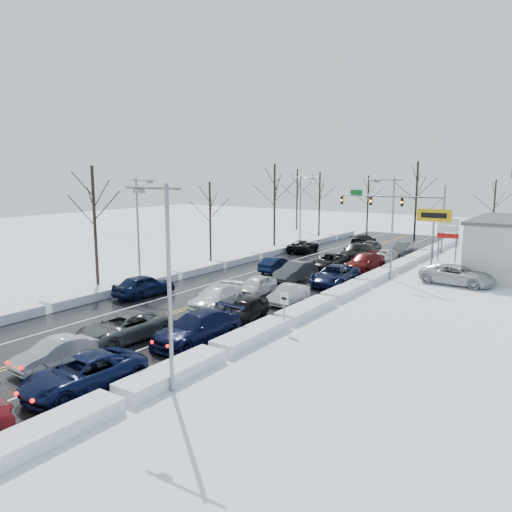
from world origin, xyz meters
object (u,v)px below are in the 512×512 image
Objects in this scene: oncoming_car_0 at (276,272)px; tires_plus_sign at (434,220)px; traffic_signal_mast at (401,205)px; flagpole at (510,204)px.

tires_plus_sign is at bearing -145.03° from oncoming_car_0.
traffic_signal_mast is 1.33× the size of flagpole.
oncoming_car_0 is (-5.19, -20.80, -5.48)m from traffic_signal_mast.
traffic_signal_mast is 13.92m from tires_plus_sign.
traffic_signal_mast reaches higher than tires_plus_sign.
tires_plus_sign is at bearing -59.54° from traffic_signal_mast.
flagpole reaches higher than traffic_signal_mast.
flagpole is (11.72, 2.01, 0.45)m from traffic_signal_mast.
flagpole is 29.01m from oncoming_car_0.
oncoming_car_0 is at bearing -144.26° from tires_plus_sign.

